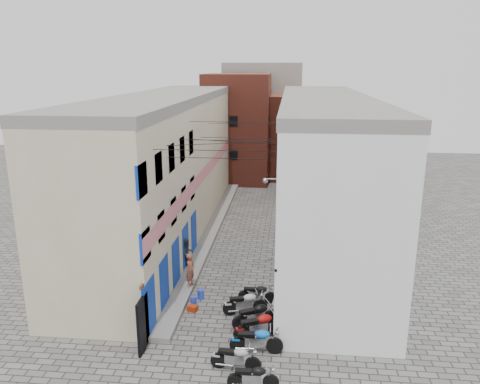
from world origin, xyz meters
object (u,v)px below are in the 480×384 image
(red_crate, at_px, (193,308))
(motorcycle_g, at_px, (257,293))
(motorcycle_b, at_px, (236,357))
(water_jug_far, at_px, (201,294))
(water_jug_near, at_px, (194,301))
(motorcycle_c, at_px, (256,339))
(motorcycle_f, at_px, (245,302))
(person_b, at_px, (187,253))
(motorcycle_e, at_px, (256,314))
(motorcycle_a, at_px, (253,376))
(person_a, at_px, (191,270))
(motorcycle_d, at_px, (259,325))

(red_crate, bearing_deg, motorcycle_g, 20.17)
(motorcycle_b, bearing_deg, water_jug_far, -151.46)
(water_jug_near, bearing_deg, red_crate, -84.23)
(motorcycle_c, relative_size, motorcycle_g, 1.15)
(motorcycle_f, bearing_deg, motorcycle_c, -0.06)
(person_b, bearing_deg, water_jug_near, -120.78)
(motorcycle_e, bearing_deg, water_jug_far, -154.15)
(motorcycle_b, height_order, red_crate, motorcycle_b)
(motorcycle_a, bearing_deg, water_jug_far, -156.89)
(motorcycle_b, height_order, water_jug_far, motorcycle_b)
(person_a, bearing_deg, motorcycle_g, -90.64)
(motorcycle_d, relative_size, red_crate, 5.14)
(motorcycle_a, relative_size, person_b, 1.10)
(motorcycle_c, distance_m, water_jug_near, 4.61)
(motorcycle_a, xyz_separation_m, motorcycle_e, (-0.20, 3.94, 0.09))
(person_b, height_order, water_jug_far, person_b)
(motorcycle_e, xyz_separation_m, water_jug_far, (-2.78, 2.19, -0.37))
(motorcycle_f, bearing_deg, water_jug_far, -131.24)
(motorcycle_d, xyz_separation_m, motorcycle_f, (-0.76, 1.89, -0.05))
(motorcycle_g, height_order, water_jug_far, motorcycle_g)
(motorcycle_a, xyz_separation_m, motorcycle_c, (-0.04, 2.10, 0.08))
(motorcycle_g, bearing_deg, motorcycle_a, 3.60)
(motorcycle_f, distance_m, water_jug_far, 2.52)
(motorcycle_b, height_order, motorcycle_c, motorcycle_c)
(motorcycle_g, height_order, red_crate, motorcycle_g)
(motorcycle_e, xyz_separation_m, water_jug_near, (-2.98, 1.51, -0.38))
(motorcycle_a, bearing_deg, motorcycle_f, -174.21)
(motorcycle_d, relative_size, motorcycle_g, 1.20)
(motorcycle_e, height_order, motorcycle_f, motorcycle_e)
(motorcycle_a, height_order, person_a, person_a)
(motorcycle_d, distance_m, person_b, 7.36)
(motorcycle_f, xyz_separation_m, motorcycle_g, (0.48, 1.05, -0.05))
(motorcycle_c, distance_m, person_a, 6.05)
(motorcycle_f, relative_size, water_jug_near, 4.34)
(motorcycle_f, distance_m, water_jug_near, 2.50)
(water_jug_far, xyz_separation_m, red_crate, (-0.16, -1.15, -0.11))
(motorcycle_b, bearing_deg, motorcycle_a, 40.74)
(motorcycle_a, xyz_separation_m, red_crate, (-3.14, 4.97, -0.39))
(motorcycle_b, relative_size, motorcycle_d, 0.86)
(motorcycle_f, relative_size, motorcycle_g, 1.10)
(motorcycle_b, bearing_deg, red_crate, -144.00)
(red_crate, bearing_deg, motorcycle_e, -19.46)
(motorcycle_e, relative_size, red_crate, 4.98)
(motorcycle_e, bearing_deg, person_b, -167.72)
(motorcycle_c, bearing_deg, person_b, -151.41)
(person_b, height_order, red_crate, person_b)
(motorcycle_a, distance_m, motorcycle_f, 5.04)
(motorcycle_e, relative_size, person_a, 1.26)
(person_a, xyz_separation_m, water_jug_near, (0.44, -1.50, -0.86))
(motorcycle_g, relative_size, person_a, 1.08)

